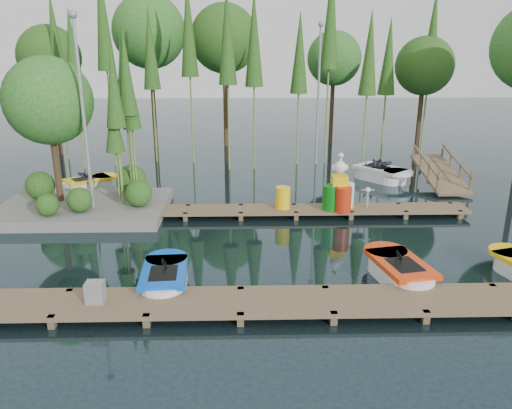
{
  "coord_description": "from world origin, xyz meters",
  "views": [
    {
      "loc": [
        0.1,
        -15.21,
        6.19
      ],
      "look_at": [
        0.5,
        0.5,
        1.1
      ],
      "focal_mm": 35.0,
      "sensor_mm": 36.0,
      "label": 1
    }
  ],
  "objects_px": {
    "boat_blue": "(165,279)",
    "boat_yellow_far": "(89,183)",
    "utility_cabinet": "(95,292)",
    "drum_cluster": "(340,193)",
    "boat_red": "(399,271)",
    "yellow_barrel": "(283,198)",
    "island": "(70,129)"
  },
  "relations": [
    {
      "from": "drum_cluster",
      "to": "boat_yellow_far",
      "type": "bearing_deg",
      "value": 159.14
    },
    {
      "from": "boat_blue",
      "to": "utility_cabinet",
      "type": "height_order",
      "value": "utility_cabinet"
    },
    {
      "from": "boat_yellow_far",
      "to": "utility_cabinet",
      "type": "relative_size",
      "value": 4.97
    },
    {
      "from": "boat_yellow_far",
      "to": "yellow_barrel",
      "type": "bearing_deg",
      "value": -41.76
    },
    {
      "from": "utility_cabinet",
      "to": "boat_blue",
      "type": "bearing_deg",
      "value": 41.97
    },
    {
      "from": "yellow_barrel",
      "to": "boat_yellow_far",
      "type": "bearing_deg",
      "value": 155.4
    },
    {
      "from": "island",
      "to": "boat_red",
      "type": "bearing_deg",
      "value": -30.25
    },
    {
      "from": "boat_blue",
      "to": "yellow_barrel",
      "type": "xyz_separation_m",
      "value": [
        3.57,
        5.71,
        0.46
      ]
    },
    {
      "from": "boat_yellow_far",
      "to": "boat_red",
      "type": "bearing_deg",
      "value": -56.83
    },
    {
      "from": "boat_red",
      "to": "drum_cluster",
      "type": "bearing_deg",
      "value": 85.72
    },
    {
      "from": "utility_cabinet",
      "to": "drum_cluster",
      "type": "xyz_separation_m",
      "value": [
        7.1,
        6.84,
        0.36
      ]
    },
    {
      "from": "boat_yellow_far",
      "to": "yellow_barrel",
      "type": "xyz_separation_m",
      "value": [
        8.35,
        -3.82,
        0.45
      ]
    },
    {
      "from": "utility_cabinet",
      "to": "drum_cluster",
      "type": "height_order",
      "value": "drum_cluster"
    },
    {
      "from": "boat_yellow_far",
      "to": "yellow_barrel",
      "type": "height_order",
      "value": "boat_yellow_far"
    },
    {
      "from": "boat_blue",
      "to": "drum_cluster",
      "type": "relative_size",
      "value": 1.24
    },
    {
      "from": "boat_red",
      "to": "drum_cluster",
      "type": "xyz_separation_m",
      "value": [
        -0.68,
        5.25,
        0.66
      ]
    },
    {
      "from": "utility_cabinet",
      "to": "yellow_barrel",
      "type": "bearing_deg",
      "value": 54.45
    },
    {
      "from": "boat_yellow_far",
      "to": "yellow_barrel",
      "type": "relative_size",
      "value": 3.18
    },
    {
      "from": "boat_yellow_far",
      "to": "drum_cluster",
      "type": "bearing_deg",
      "value": -38.02
    },
    {
      "from": "boat_blue",
      "to": "utility_cabinet",
      "type": "xyz_separation_m",
      "value": [
        -1.44,
        -1.29,
        0.31
      ]
    },
    {
      "from": "boat_blue",
      "to": "boat_yellow_far",
      "type": "height_order",
      "value": "boat_yellow_far"
    },
    {
      "from": "drum_cluster",
      "to": "island",
      "type": "bearing_deg",
      "value": 174.56
    },
    {
      "from": "island",
      "to": "utility_cabinet",
      "type": "xyz_separation_m",
      "value": [
        2.85,
        -7.79,
        -2.62
      ]
    },
    {
      "from": "boat_red",
      "to": "utility_cabinet",
      "type": "height_order",
      "value": "boat_red"
    },
    {
      "from": "boat_blue",
      "to": "boat_yellow_far",
      "type": "bearing_deg",
      "value": 112.87
    },
    {
      "from": "boat_yellow_far",
      "to": "drum_cluster",
      "type": "height_order",
      "value": "drum_cluster"
    },
    {
      "from": "boat_red",
      "to": "boat_yellow_far",
      "type": "relative_size",
      "value": 1.1
    },
    {
      "from": "boat_red",
      "to": "drum_cluster",
      "type": "height_order",
      "value": "drum_cluster"
    },
    {
      "from": "boat_red",
      "to": "utility_cabinet",
      "type": "distance_m",
      "value": 7.95
    },
    {
      "from": "yellow_barrel",
      "to": "drum_cluster",
      "type": "distance_m",
      "value": 2.11
    },
    {
      "from": "island",
      "to": "utility_cabinet",
      "type": "distance_m",
      "value": 8.7
    },
    {
      "from": "boat_blue",
      "to": "boat_yellow_far",
      "type": "relative_size",
      "value": 1.01
    }
  ]
}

